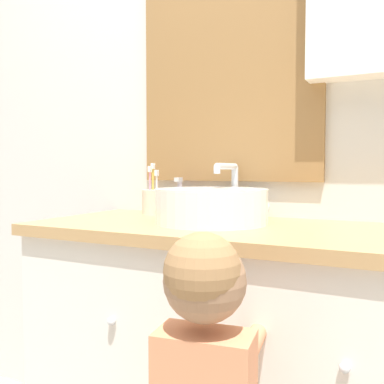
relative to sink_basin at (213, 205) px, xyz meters
name	(u,v)px	position (x,y,z in m)	size (l,w,h in m)	color
wall_back	(284,104)	(0.15, 0.28, 0.34)	(3.20, 0.18, 2.50)	silver
vanity_counter	(249,373)	(0.13, -0.02, -0.50)	(1.35, 0.56, 0.89)	silver
sink_basin	(213,205)	(0.00, 0.00, 0.00)	(0.35, 0.41, 0.19)	white
toothbrush_holder	(153,201)	(-0.31, 0.15, -0.01)	(0.08, 0.08, 0.19)	beige
soap_dispenser	(180,200)	(-0.22, 0.18, 0.00)	(0.06, 0.06, 0.14)	#CCA3BC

